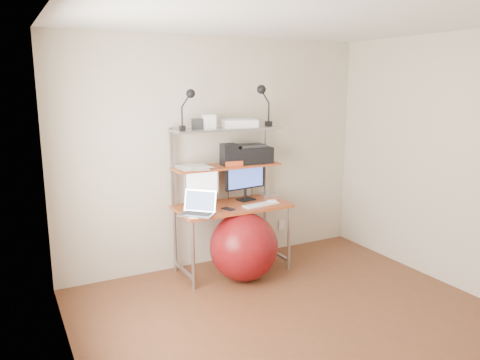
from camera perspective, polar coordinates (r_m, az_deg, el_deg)
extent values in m
plane|color=brown|center=(4.12, 8.52, -17.74)|extent=(3.60, 3.60, 0.00)
plane|color=silver|center=(3.61, 9.81, 19.24)|extent=(3.60, 3.60, 0.00)
plane|color=beige|center=(5.20, -2.75, 3.29)|extent=(3.60, 0.00, 3.60)
plane|color=beige|center=(2.99, -19.88, -3.91)|extent=(0.00, 3.60, 3.60)
plane|color=beige|center=(4.94, 26.16, 1.62)|extent=(0.00, 3.60, 3.60)
cube|color=#A54920|center=(4.99, -0.96, -3.23)|extent=(1.20, 0.60, 0.03)
cylinder|color=#A0A0A5|center=(4.66, -5.74, -9.19)|extent=(0.04, 0.04, 0.71)
cylinder|color=#A0A0A5|center=(5.12, -7.92, -7.28)|extent=(0.04, 0.04, 0.71)
cylinder|color=#A0A0A5|center=(5.15, 5.99, -7.11)|extent=(0.04, 0.04, 0.71)
cylinder|color=#A0A0A5|center=(5.57, 3.04, -5.58)|extent=(0.04, 0.04, 0.71)
cube|color=#A0A0A5|center=(4.91, -8.30, 1.49)|extent=(0.03, 0.04, 0.84)
cube|color=#A0A0A5|center=(5.39, 3.22, 2.52)|extent=(0.03, 0.04, 0.84)
cube|color=#A54920|center=(5.01, -1.64, 1.70)|extent=(1.18, 0.34, 0.02)
cube|color=#A0A0A5|center=(4.96, -1.66, 6.26)|extent=(1.18, 0.34, 0.02)
cube|color=white|center=(5.80, 5.09, -5.46)|extent=(0.08, 0.01, 0.12)
cube|color=#AEAEB2|center=(4.99, -4.58, -2.99)|extent=(0.18, 0.14, 0.01)
cylinder|color=#AEAEB2|center=(5.00, -4.68, -2.33)|extent=(0.03, 0.03, 0.10)
cube|color=#AEAEB2|center=(4.95, -4.71, -0.18)|extent=(0.38, 0.04, 0.29)
plane|color=white|center=(4.94, -4.64, -0.22)|extent=(0.34, 0.01, 0.34)
cube|color=black|center=(5.18, 0.75, -2.40)|extent=(0.20, 0.16, 0.01)
cylinder|color=black|center=(5.18, 0.65, -1.67)|extent=(0.03, 0.03, 0.11)
cube|color=black|center=(5.14, 0.65, 0.57)|extent=(0.51, 0.09, 0.30)
plane|color=blue|center=(5.12, 0.74, 0.54)|extent=(0.45, 0.05, 0.45)
cube|color=silver|center=(4.64, -5.22, -4.15)|extent=(0.40, 0.40, 0.02)
cube|color=#2B2B2E|center=(4.64, -5.23, -4.03)|extent=(0.30, 0.30, 0.00)
cube|color=silver|center=(4.72, -4.74, -2.44)|extent=(0.29, 0.28, 0.22)
plane|color=#708ABB|center=(4.72, -4.74, -2.44)|extent=(0.27, 0.26, 0.29)
cube|color=white|center=(4.99, 2.56, -2.99)|extent=(0.42, 0.17, 0.01)
cube|color=white|center=(5.10, 3.91, -2.60)|extent=(0.09, 0.07, 0.02)
cube|color=silver|center=(5.35, 3.59, -1.85)|extent=(0.22, 0.22, 0.04)
cube|color=black|center=(4.82, -1.46, -3.54)|extent=(0.11, 0.15, 0.01)
cube|color=black|center=(5.15, 1.31, 3.09)|extent=(0.45, 0.32, 0.17)
cube|color=#2B2B2E|center=(5.14, 1.32, 4.22)|extent=(0.31, 0.23, 0.03)
cube|color=black|center=(4.97, -1.35, 3.11)|extent=(0.17, 0.17, 0.23)
cube|color=#C1461E|center=(4.98, -0.94, 2.09)|extent=(0.21, 0.15, 0.05)
cube|color=white|center=(5.02, -0.06, 6.92)|extent=(0.40, 0.30, 0.08)
cube|color=#AEAEB2|center=(5.02, -0.06, 7.47)|extent=(0.33, 0.24, 0.01)
cube|color=white|center=(4.86, -3.79, 7.10)|extent=(0.13, 0.11, 0.14)
cube|color=#2B2B2E|center=(4.88, -5.26, 6.85)|extent=(0.12, 0.12, 0.10)
cube|color=black|center=(4.69, -7.05, 6.29)|extent=(0.05, 0.06, 0.05)
cylinder|color=black|center=(4.68, -7.08, 7.70)|extent=(0.02, 0.02, 0.18)
sphere|color=black|center=(4.70, -6.04, 10.44)|extent=(0.09, 0.09, 0.09)
cube|color=black|center=(5.15, 3.50, 6.88)|extent=(0.05, 0.07, 0.05)
cylinder|color=black|center=(5.14, 3.52, 8.28)|extent=(0.02, 0.02, 0.20)
sphere|color=black|center=(5.07, 2.63, 10.98)|extent=(0.10, 0.10, 0.10)
sphere|color=maroon|center=(4.88, 0.46, -8.13)|extent=(0.71, 0.71, 0.71)
cube|color=white|center=(4.86, -6.35, 1.46)|extent=(0.24, 0.30, 0.00)
cube|color=white|center=(4.82, -5.17, 1.47)|extent=(0.27, 0.32, 0.00)
cube|color=white|center=(4.89, -5.96, 1.66)|extent=(0.22, 0.28, 0.00)
cube|color=white|center=(4.86, -5.01, 1.67)|extent=(0.22, 0.29, 0.00)
cube|color=white|center=(4.84, -5.97, 1.68)|extent=(0.28, 0.33, 0.00)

